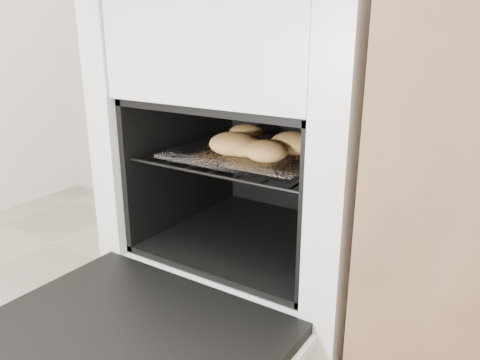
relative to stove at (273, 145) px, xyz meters
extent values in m
cube|color=silver|center=(0.00, 0.02, 0.01)|extent=(0.67, 0.72, 1.03)
cube|color=black|center=(0.00, -0.57, -0.27)|extent=(0.58, 0.45, 0.03)
cube|color=silver|center=(0.00, -0.57, -0.29)|extent=(0.60, 0.47, 0.02)
cylinder|color=black|center=(-0.24, -0.07, -0.01)|extent=(0.01, 0.47, 0.01)
cylinder|color=black|center=(0.24, -0.07, -0.01)|extent=(0.01, 0.47, 0.01)
cylinder|color=black|center=(0.00, -0.30, -0.01)|extent=(0.48, 0.01, 0.01)
cylinder|color=black|center=(0.00, 0.15, -0.01)|extent=(0.48, 0.01, 0.01)
cylinder|color=black|center=(-0.20, -0.07, -0.01)|extent=(0.01, 0.45, 0.01)
cylinder|color=black|center=(-0.13, -0.07, -0.01)|extent=(0.01, 0.45, 0.01)
cylinder|color=black|center=(-0.07, -0.07, -0.01)|extent=(0.01, 0.45, 0.01)
cylinder|color=black|center=(0.00, -0.07, -0.01)|extent=(0.01, 0.45, 0.01)
cylinder|color=black|center=(0.07, -0.07, -0.01)|extent=(0.01, 0.45, 0.01)
cylinder|color=black|center=(0.13, -0.07, -0.01)|extent=(0.01, 0.45, 0.01)
cylinder|color=black|center=(0.20, -0.07, -0.01)|extent=(0.01, 0.45, 0.01)
cube|color=white|center=(0.00, -0.10, 0.00)|extent=(0.38, 0.34, 0.01)
ellipsoid|color=tan|center=(0.01, -0.15, 0.03)|extent=(0.15, 0.15, 0.05)
ellipsoid|color=tan|center=(0.10, -0.07, 0.03)|extent=(0.15, 0.15, 0.06)
ellipsoid|color=tan|center=(-0.09, 0.01, 0.03)|extent=(0.14, 0.14, 0.04)
ellipsoid|color=tan|center=(-0.02, -0.15, 0.03)|extent=(0.17, 0.17, 0.06)
ellipsoid|color=tan|center=(0.07, -0.16, 0.03)|extent=(0.13, 0.13, 0.05)
camera|label=1|loc=(0.60, -1.09, 0.30)|focal=35.00mm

